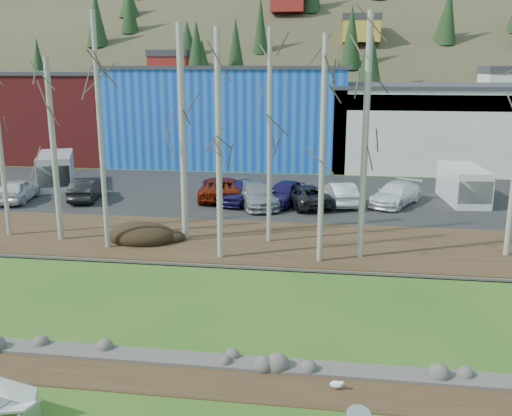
% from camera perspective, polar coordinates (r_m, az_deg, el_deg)
% --- Properties ---
extents(dirt_strip, '(80.00, 1.80, 0.03)m').
position_cam_1_polar(dirt_strip, '(16.17, -5.35, -16.77)').
color(dirt_strip, '#382616').
rests_on(dirt_strip, ground).
extents(near_bank_rocks, '(80.00, 0.80, 0.50)m').
position_cam_1_polar(near_bank_rocks, '(17.02, -4.54, -15.12)').
color(near_bank_rocks, '#47423D').
rests_on(near_bank_rocks, ground).
extents(river, '(80.00, 8.00, 0.90)m').
position_cam_1_polar(river, '(20.62, -2.01, -9.65)').
color(river, black).
rests_on(river, ground).
extents(far_bank_rocks, '(80.00, 0.80, 0.46)m').
position_cam_1_polar(far_bank_rocks, '(24.38, -0.30, -5.82)').
color(far_bank_rocks, '#47423D').
rests_on(far_bank_rocks, ground).
extents(far_bank, '(80.00, 7.00, 0.15)m').
position_cam_1_polar(far_bank, '(27.36, 0.69, -3.43)').
color(far_bank, '#382616').
rests_on(far_bank, ground).
extents(parking_lot, '(80.00, 14.00, 0.14)m').
position_cam_1_polar(parking_lot, '(37.44, 2.81, 1.34)').
color(parking_lot, black).
rests_on(parking_lot, ground).
extents(building_brick, '(16.32, 12.24, 7.80)m').
position_cam_1_polar(building_brick, '(57.51, -20.51, 8.78)').
color(building_brick, maroon).
rests_on(building_brick, ground).
extents(building_blue, '(20.40, 12.24, 8.30)m').
position_cam_1_polar(building_blue, '(51.41, -2.38, 9.41)').
color(building_blue, '#0C3FB9').
rests_on(building_blue, ground).
extents(building_white, '(18.36, 12.24, 6.80)m').
position_cam_1_polar(building_white, '(51.32, 18.00, 7.90)').
color(building_white, beige).
rests_on(building_white, ground).
extents(hillside, '(160.00, 72.00, 35.00)m').
position_cam_1_polar(hillside, '(95.88, 6.52, 19.45)').
color(hillside, '#36301F').
rests_on(hillside, ground).
extents(bench_damaged, '(2.10, 1.15, 0.89)m').
position_cam_1_polar(bench_damaged, '(15.73, -23.94, -17.13)').
color(bench_damaged, silver).
rests_on(bench_damaged, ground).
extents(seagull, '(0.41, 0.20, 0.30)m').
position_cam_1_polar(seagull, '(15.78, 8.09, -17.06)').
color(seagull, gold).
rests_on(seagull, ground).
extents(dirt_mound, '(3.26, 2.30, 0.64)m').
position_cam_1_polar(dirt_mound, '(27.80, -11.37, -2.57)').
color(dirt_mound, black).
rests_on(dirt_mound, far_bank).
extents(birch_0, '(0.27, 0.27, 8.52)m').
position_cam_1_polar(birch_0, '(28.29, -19.57, 5.36)').
color(birch_0, '#ABA899').
rests_on(birch_0, far_bank).
extents(birch_2, '(0.31, 0.31, 10.03)m').
position_cam_1_polar(birch_2, '(27.03, -7.36, 7.30)').
color(birch_2, '#ABA899').
rests_on(birch_2, far_bank).
extents(birch_3, '(0.21, 0.21, 10.42)m').
position_cam_1_polar(birch_3, '(26.22, -15.30, 7.15)').
color(birch_3, '#ABA899').
rests_on(birch_3, far_bank).
extents(birch_4, '(0.25, 0.25, 9.67)m').
position_cam_1_polar(birch_4, '(24.00, -3.75, 6.11)').
color(birch_4, '#ABA899').
rests_on(birch_4, far_bank).
extents(birch_5, '(0.21, 0.21, 9.80)m').
position_cam_1_polar(birch_5, '(26.28, 1.35, 6.97)').
color(birch_5, '#ABA899').
rests_on(birch_5, far_bank).
extents(birch_6, '(0.23, 0.23, 9.38)m').
position_cam_1_polar(birch_6, '(23.63, 6.65, 5.57)').
color(birch_6, '#ABA899').
rests_on(birch_6, far_bank).
extents(birch_7, '(0.27, 0.27, 10.29)m').
position_cam_1_polar(birch_7, '(24.40, 10.86, 6.75)').
color(birch_7, '#ABA899').
rests_on(birch_7, far_bank).
extents(car_0, '(2.33, 4.33, 1.40)m').
position_cam_1_polar(car_0, '(38.09, -22.75, 1.66)').
color(car_0, silver).
rests_on(car_0, parking_lot).
extents(car_1, '(2.16, 4.32, 1.36)m').
position_cam_1_polar(car_1, '(37.05, -16.57, 1.82)').
color(car_1, black).
rests_on(car_1, parking_lot).
extents(car_2, '(2.99, 5.20, 1.37)m').
position_cam_1_polar(car_2, '(35.92, -3.79, 2.01)').
color(car_2, maroon).
rests_on(car_2, parking_lot).
extents(car_3, '(3.66, 5.28, 1.42)m').
position_cam_1_polar(car_3, '(33.96, -0.01, 1.39)').
color(car_3, gray).
rests_on(car_3, parking_lot).
extents(car_4, '(2.82, 4.48, 1.42)m').
position_cam_1_polar(car_4, '(34.70, -1.37, 1.66)').
color(car_4, '#1F164C').
rests_on(car_4, parking_lot).
extents(car_5, '(2.36, 4.34, 1.36)m').
position_cam_1_polar(car_5, '(34.73, 8.42, 1.47)').
color(car_5, silver).
rests_on(car_5, parking_lot).
extents(car_6, '(3.84, 5.07, 1.28)m').
position_cam_1_polar(car_6, '(34.14, 4.85, 1.28)').
color(car_6, black).
rests_on(car_6, parking_lot).
extents(car_7, '(3.77, 4.91, 1.33)m').
position_cam_1_polar(car_7, '(35.25, 13.78, 1.37)').
color(car_7, white).
rests_on(car_7, parking_lot).
extents(car_8, '(2.99, 5.20, 1.37)m').
position_cam_1_polar(car_8, '(35.84, -3.14, 2.00)').
color(car_8, maroon).
rests_on(car_8, parking_lot).
extents(car_9, '(2.82, 4.48, 1.42)m').
position_cam_1_polar(car_9, '(34.37, 2.86, 1.53)').
color(car_9, '#1F164C').
rests_on(car_9, parking_lot).
extents(van_white, '(2.46, 5.06, 2.15)m').
position_cam_1_polar(van_white, '(37.09, 20.09, 2.18)').
color(van_white, white).
rests_on(van_white, parking_lot).
extents(van_grey, '(4.03, 5.62, 2.27)m').
position_cam_1_polar(van_grey, '(41.70, -19.38, 3.55)').
color(van_grey, silver).
rests_on(van_grey, parking_lot).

